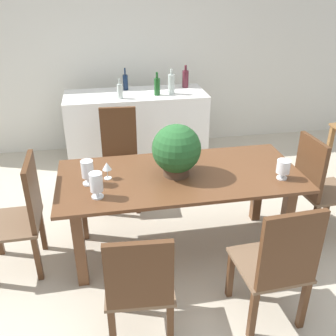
{
  "coord_description": "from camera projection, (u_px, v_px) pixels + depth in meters",
  "views": [
    {
      "loc": [
        -0.62,
        -2.69,
        2.25
      ],
      "look_at": [
        -0.08,
        0.22,
        0.75
      ],
      "focal_mm": 40.86,
      "sensor_mm": 36.0,
      "label": 1
    }
  ],
  "objects": [
    {
      "name": "ground_plane",
      "position": [
        181.0,
        251.0,
        3.48
      ],
      "size": [
        7.04,
        7.04,
        0.0
      ],
      "primitive_type": "plane",
      "color": "#BCB29E"
    },
    {
      "name": "back_wall",
      "position": [
        141.0,
        53.0,
        5.17
      ],
      "size": [
        6.4,
        0.1,
        2.6
      ],
      "primitive_type": "cube",
      "color": "silver",
      "rests_on": "ground"
    },
    {
      "name": "wine_bottle_clear",
      "position": [
        157.0,
        86.0,
        4.58
      ],
      "size": [
        0.07,
        0.07,
        0.28
      ],
      "color": "#194C1E",
      "rests_on": "kitchen_counter"
    },
    {
      "name": "wine_bottle_green",
      "position": [
        120.0,
        91.0,
        4.46
      ],
      "size": [
        0.07,
        0.07,
        0.23
      ],
      "color": "#B2BFB7",
      "rests_on": "kitchen_counter"
    },
    {
      "name": "crystal_vase_left",
      "position": [
        88.0,
        170.0,
        3.0
      ],
      "size": [
        0.1,
        0.1,
        0.2
      ],
      "color": "silver",
      "rests_on": "dining_table"
    },
    {
      "name": "wine_bottle_amber",
      "position": [
        185.0,
        79.0,
        4.9
      ],
      "size": [
        0.08,
        0.08,
        0.28
      ],
      "color": "#511E28",
      "rests_on": "kitchen_counter"
    },
    {
      "name": "wine_glass",
      "position": [
        107.0,
        167.0,
        3.08
      ],
      "size": [
        0.07,
        0.07,
        0.14
      ],
      "color": "silver",
      "rests_on": "dining_table"
    },
    {
      "name": "crystal_vase_right",
      "position": [
        96.0,
        183.0,
        2.81
      ],
      "size": [
        0.1,
        0.1,
        0.2
      ],
      "color": "silver",
      "rests_on": "dining_table"
    },
    {
      "name": "crystal_vase_center_near",
      "position": [
        283.0,
        167.0,
        3.08
      ],
      "size": [
        0.11,
        0.11,
        0.16
      ],
      "color": "silver",
      "rests_on": "dining_table"
    },
    {
      "name": "wine_bottle_tall",
      "position": [
        125.0,
        82.0,
        4.8
      ],
      "size": [
        0.06,
        0.06,
        0.27
      ],
      "color": "#0F1E38",
      "rests_on": "kitchen_counter"
    },
    {
      "name": "chair_far_left",
      "position": [
        120.0,
        154.0,
        4.06
      ],
      "size": [
        0.45,
        0.5,
        1.03
      ],
      "rotation": [
        0.0,
        0.0,
        -0.08
      ],
      "color": "#4C2D19",
      "rests_on": "ground"
    },
    {
      "name": "wine_bottle_dark",
      "position": [
        171.0,
        84.0,
        4.62
      ],
      "size": [
        0.08,
        0.08,
        0.3
      ],
      "color": "#B2BFB7",
      "rests_on": "kitchen_counter"
    },
    {
      "name": "chair_head_end",
      "position": [
        23.0,
        211.0,
        3.08
      ],
      "size": [
        0.45,
        0.48,
        0.99
      ],
      "rotation": [
        0.0,
        0.0,
        -1.56
      ],
      "color": "#4C2D19",
      "rests_on": "ground"
    },
    {
      "name": "dining_table",
      "position": [
        180.0,
        187.0,
        3.25
      ],
      "size": [
        2.03,
        0.92,
        0.76
      ],
      "color": "brown",
      "rests_on": "ground"
    },
    {
      "name": "kitchen_counter",
      "position": [
        137.0,
        129.0,
        4.91
      ],
      "size": [
        1.74,
        0.67,
        0.94
      ],
      "primitive_type": "cube",
      "color": "white",
      "rests_on": "ground"
    },
    {
      "name": "chair_near_right",
      "position": [
        279.0,
        263.0,
        2.53
      ],
      "size": [
        0.48,
        0.5,
        1.0
      ],
      "rotation": [
        0.0,
        0.0,
        3.2
      ],
      "color": "#4C2D19",
      "rests_on": "ground"
    },
    {
      "name": "chair_near_left",
      "position": [
        139.0,
        284.0,
        2.4
      ],
      "size": [
        0.48,
        0.5,
        0.92
      ],
      "rotation": [
        0.0,
        0.0,
        3.07
      ],
      "color": "#4C2D19",
      "rests_on": "ground"
    },
    {
      "name": "chair_foot_end",
      "position": [
        317.0,
        184.0,
        3.5
      ],
      "size": [
        0.5,
        0.46,
        0.99
      ],
      "rotation": [
        0.0,
        0.0,
        1.63
      ],
      "color": "#4C2D19",
      "rests_on": "ground"
    },
    {
      "name": "flower_centerpiece",
      "position": [
        177.0,
        150.0,
        3.09
      ],
      "size": [
        0.4,
        0.4,
        0.44
      ],
      "color": "#4C3828",
      "rests_on": "dining_table"
    }
  ]
}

